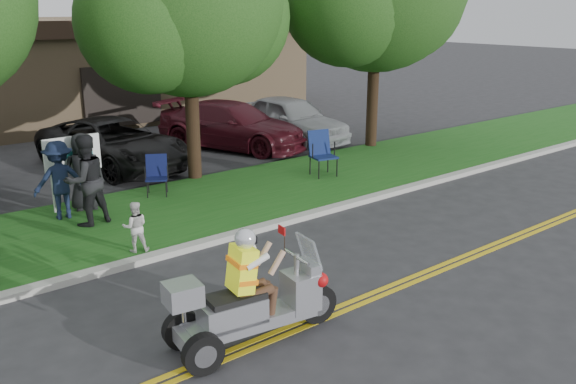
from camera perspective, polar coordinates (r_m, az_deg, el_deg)
ground at (r=10.84m, az=8.72°, el=-7.59°), size 120.00×120.00×0.00m
centerline_near at (r=10.50m, az=11.06°, el=-8.54°), size 60.00×0.10×0.01m
centerline_far at (r=10.59m, az=10.40°, el=-8.27°), size 60.00×0.10×0.01m
curb at (r=12.90m, az=-1.24°, el=-3.01°), size 60.00×0.25×0.12m
grass_verge at (r=14.58m, az=-6.39°, el=-0.76°), size 60.00×4.00×0.10m
commercial_building at (r=27.33m, az=-18.85°, el=10.94°), size 18.00×8.20×4.00m
tree_mid at (r=15.92m, az=-9.28°, el=16.64°), size 5.88×4.80×7.05m
business_sign at (r=14.28m, az=-19.50°, el=2.99°), size 1.25×0.06×1.75m
trike_scooter at (r=8.44m, az=-3.67°, el=-10.43°), size 2.59×0.96×1.69m
lawn_chair_a at (r=15.00m, az=-12.20°, el=1.82°), size 0.70×0.71×0.96m
lawn_chair_b at (r=16.39m, az=3.13°, el=3.94°), size 0.76×0.78×1.20m
spectator_adult_mid at (r=13.16m, az=-18.40°, el=1.05°), size 1.03×0.86×1.90m
spectator_chair_a at (r=13.77m, az=-20.57°, el=1.06°), size 1.19×0.82×1.69m
spectator_chair_b at (r=14.19m, az=-18.59°, el=1.81°), size 0.98×0.80×1.74m
child_right at (r=11.58m, az=-14.11°, el=-3.17°), size 0.57×0.51×0.96m
parked_car_mid at (r=18.13m, az=-16.01°, el=4.35°), size 3.35×5.47×1.42m
parked_car_right at (r=20.08m, az=-5.19°, el=6.24°), size 3.96×5.57×1.50m
parked_car_far_right at (r=20.96m, az=0.23°, el=6.86°), size 1.99×4.65×1.57m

